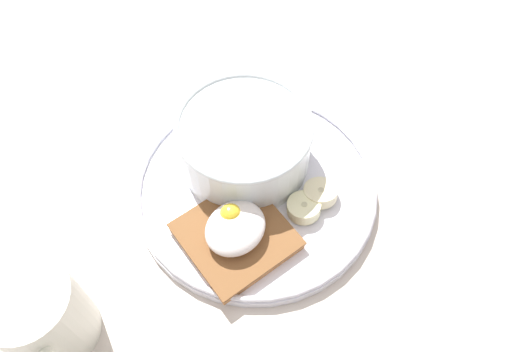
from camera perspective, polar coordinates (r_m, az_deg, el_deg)
ground_plane at (r=53.92cm, az=0.00°, el=-2.28°), size 120.00×120.00×2.00cm
plate at (r=52.37cm, az=0.00°, el=-1.29°), size 25.32×25.32×1.60cm
oatmeal_bowl at (r=51.44cm, az=-1.32°, el=3.94°), size 13.95×13.95×6.27cm
toast_slice at (r=48.74cm, az=-2.30°, el=-6.85°), size 11.79×11.79×1.24cm
poached_egg at (r=47.21cm, az=-2.45°, el=-5.74°), size 6.48×8.03×2.95cm
banana_slice_front at (r=51.33cm, az=7.37°, el=-1.92°), size 5.08×5.08×1.85cm
banana_slice_left at (r=50.29cm, az=5.48°, el=-3.62°), size 4.67×4.72×1.69cm
coffee_mug at (r=46.28cm, az=-23.24°, el=-14.59°), size 7.46×10.46×9.04cm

